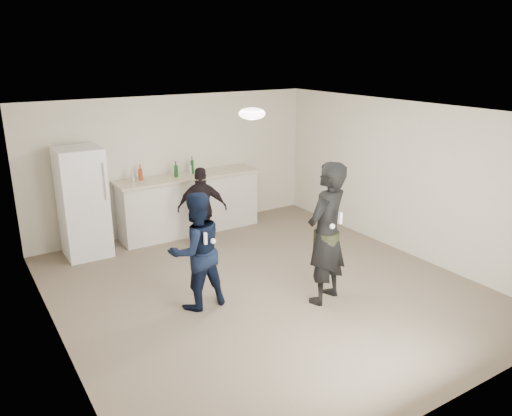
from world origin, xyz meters
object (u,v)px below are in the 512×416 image
counter (190,205)px  woman (326,233)px  fridge (83,203)px  shaker (133,178)px  man (196,251)px  spectator (202,209)px

counter → woman: 3.45m
fridge → shaker: 0.95m
counter → man: 2.88m
fridge → man: size_ratio=1.14×
counter → man: man is taller
fridge → spectator: 1.93m
shaker → woman: woman is taller
shaker → spectator: 1.32m
fridge → shaker: bearing=7.2°
man → woman: size_ratio=0.82×
shaker → spectator: size_ratio=0.12×
counter → spectator: spectator is taller
fridge → counter: bearing=2.1°
fridge → woman: size_ratio=0.93×
shaker → spectator: spectator is taller
counter → spectator: bearing=-100.6°
man → woman: (1.53, -0.76, 0.18)m
shaker → man: 2.71m
counter → shaker: 1.21m
shaker → woman: bearing=-67.6°
shaker → woman: 3.73m
woman → spectator: (-0.55, 2.56, -0.25)m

